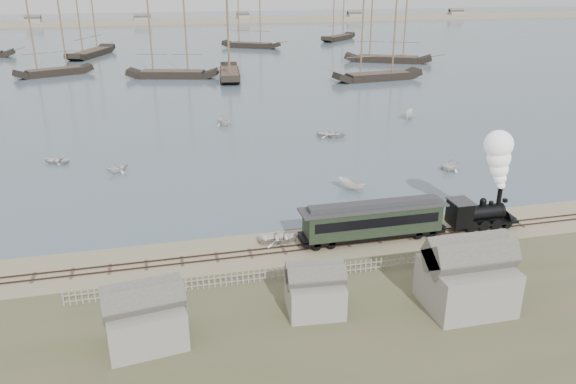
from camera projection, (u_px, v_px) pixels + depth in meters
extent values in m
plane|color=tan|center=(258.00, 243.00, 51.69)|extent=(600.00, 600.00, 0.00)
cube|color=#445762|center=(171.00, 41.00, 205.56)|extent=(600.00, 336.00, 0.06)
cube|color=#39261F|center=(263.00, 254.00, 49.39)|extent=(120.00, 0.08, 0.12)
cube|color=#39261F|center=(261.00, 249.00, 50.29)|extent=(120.00, 0.08, 0.12)
cube|color=#3C2E26|center=(262.00, 252.00, 49.87)|extent=(120.00, 1.80, 0.06)
cube|color=tan|center=(163.00, 23.00, 277.98)|extent=(500.00, 20.00, 1.80)
cube|color=black|center=(482.00, 221.00, 54.42)|extent=(6.76, 1.99, 0.25)
cylinder|color=black|center=(480.00, 212.00, 53.97)|extent=(4.18, 1.49, 1.49)
cube|color=black|center=(460.00, 213.00, 53.42)|extent=(1.79, 2.19, 2.29)
cube|color=#313134|center=(461.00, 201.00, 52.98)|extent=(1.99, 2.39, 0.12)
cylinder|color=black|center=(499.00, 198.00, 53.90)|extent=(0.44, 0.44, 1.59)
sphere|color=black|center=(483.00, 201.00, 53.59)|extent=(0.64, 0.64, 0.64)
cone|color=black|center=(511.00, 219.00, 55.16)|extent=(1.39, 1.99, 1.99)
cube|color=black|center=(505.00, 200.00, 54.18)|extent=(0.35, 0.35, 0.35)
cube|color=black|center=(372.00, 233.00, 51.92)|extent=(13.76, 2.26, 0.34)
cube|color=black|center=(373.00, 220.00, 51.42)|extent=(12.78, 2.46, 2.46)
cube|color=black|center=(378.00, 223.00, 50.20)|extent=(11.79, 0.06, 0.88)
cube|color=black|center=(368.00, 212.00, 52.46)|extent=(11.79, 0.06, 0.88)
cube|color=#313134|center=(374.00, 207.00, 50.95)|extent=(13.76, 2.65, 0.18)
cube|color=#313134|center=(374.00, 204.00, 50.84)|extent=(12.28, 1.18, 0.44)
imported|color=silver|center=(279.00, 238.00, 51.77)|extent=(2.93, 4.00, 0.81)
imported|color=silver|center=(117.00, 167.00, 69.48)|extent=(3.43, 3.59, 1.47)
imported|color=silver|center=(351.00, 185.00, 63.71)|extent=(3.60, 3.28, 1.37)
imported|color=silver|center=(332.00, 134.00, 84.63)|extent=(4.42, 5.20, 0.92)
imported|color=silver|center=(451.00, 164.00, 70.18)|extent=(3.52, 3.76, 1.59)
imported|color=silver|center=(409.00, 114.00, 95.43)|extent=(3.89, 3.62, 1.49)
imported|color=silver|center=(56.00, 160.00, 73.13)|extent=(3.63, 4.15, 0.72)
imported|color=silver|center=(224.00, 120.00, 90.95)|extent=(4.48, 4.34, 1.81)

